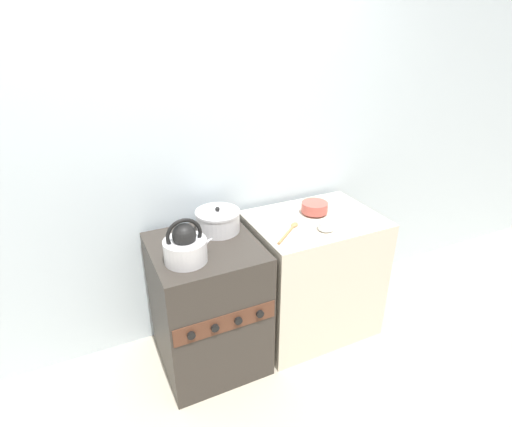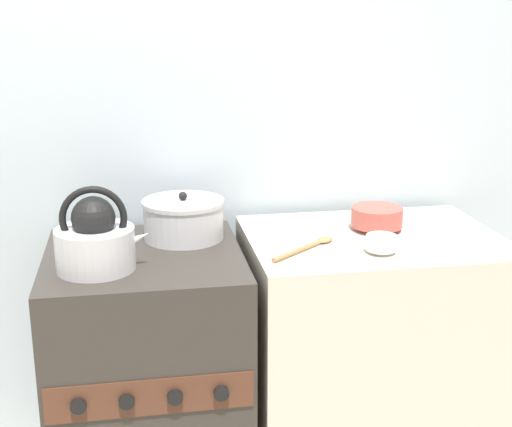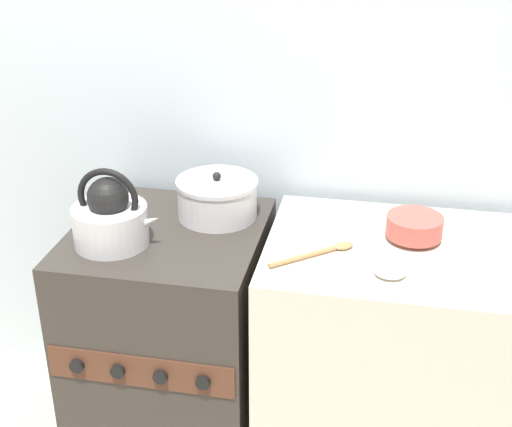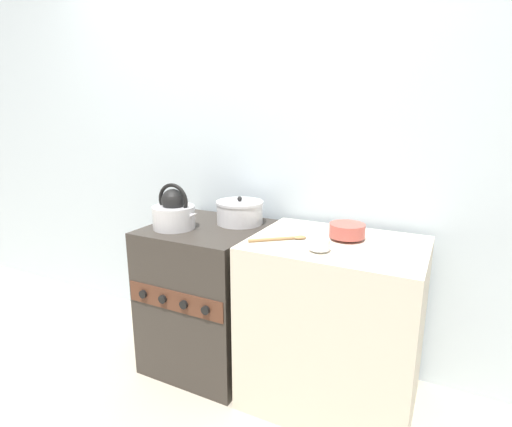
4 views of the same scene
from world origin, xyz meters
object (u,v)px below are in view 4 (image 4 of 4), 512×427
object	(u,v)px
stove	(209,295)
kettle	(174,212)
cooking_pot	(240,212)
enamel_bowl	(347,231)
small_ceramic_bowl	(319,244)

from	to	relation	value
stove	kettle	xyz separation A→B (m)	(-0.13, -0.11, 0.51)
stove	cooking_pot	bearing A→B (deg)	45.15
kettle	cooking_pot	size ratio (longest dim) A/B	1.04
stove	cooking_pot	xyz separation A→B (m)	(0.14, 0.14, 0.48)
stove	enamel_bowl	world-z (taller)	enamel_bowl
stove	enamel_bowl	size ratio (longest dim) A/B	4.90
kettle	cooking_pot	distance (m)	0.37
small_ceramic_bowl	enamel_bowl	bearing A→B (deg)	74.14
stove	small_ceramic_bowl	world-z (taller)	small_ceramic_bowl
small_ceramic_bowl	cooking_pot	bearing A→B (deg)	151.94
cooking_pot	stove	bearing A→B (deg)	-134.85
kettle	cooking_pot	bearing A→B (deg)	42.55
cooking_pot	enamel_bowl	distance (m)	0.64
kettle	cooking_pot	xyz separation A→B (m)	(0.27, 0.25, -0.02)
stove	small_ceramic_bowl	xyz separation A→B (m)	(0.71, -0.17, 0.47)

